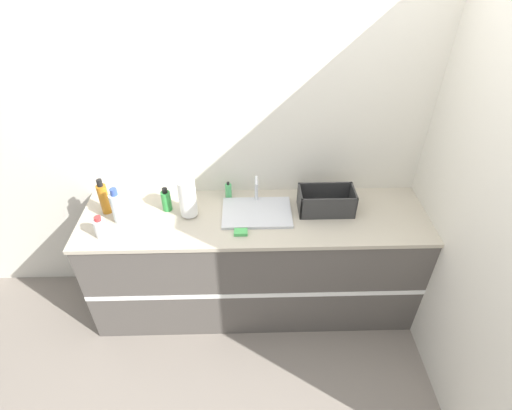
{
  "coord_description": "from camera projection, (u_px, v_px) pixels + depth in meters",
  "views": [
    {
      "loc": [
        -0.05,
        -1.86,
        2.7
      ],
      "look_at": [
        0.0,
        0.28,
        1.05
      ],
      "focal_mm": 28.0,
      "sensor_mm": 36.0,
      "label": 1
    }
  ],
  "objects": [
    {
      "name": "soap_dispenser",
      "position": [
        228.0,
        191.0,
        2.94
      ],
      "size": [
        0.05,
        0.05,
        0.13
      ],
      "color": "#4CB266",
      "rests_on": "counter_cabinet"
    },
    {
      "name": "paper_towel_roll",
      "position": [
        188.0,
        198.0,
        2.73
      ],
      "size": [
        0.12,
        0.12,
        0.29
      ],
      "color": "#4C4C51",
      "rests_on": "counter_cabinet"
    },
    {
      "name": "wall_back",
      "position": [
        254.0,
        145.0,
        2.85
      ],
      "size": [
        4.83,
        0.06,
        2.6
      ],
      "color": "beige",
      "rests_on": "ground_plane"
    },
    {
      "name": "bottle_green",
      "position": [
        166.0,
        200.0,
        2.81
      ],
      "size": [
        0.07,
        0.07,
        0.18
      ],
      "color": "#2D8C3D",
      "rests_on": "counter_cabinet"
    },
    {
      "name": "bottle_clear",
      "position": [
        118.0,
        207.0,
        2.69
      ],
      "size": [
        0.08,
        0.08,
        0.27
      ],
      "color": "silver",
      "rests_on": "counter_cabinet"
    },
    {
      "name": "ground_plane",
      "position": [
        256.0,
        333.0,
        3.12
      ],
      "size": [
        12.0,
        12.0,
        0.0
      ],
      "primitive_type": "plane",
      "color": "slate"
    },
    {
      "name": "sponge",
      "position": [
        241.0,
        232.0,
        2.65
      ],
      "size": [
        0.09,
        0.06,
        0.02
      ],
      "color": "#4CB259",
      "rests_on": "counter_cabinet"
    },
    {
      "name": "bottle_amber",
      "position": [
        104.0,
        198.0,
        2.77
      ],
      "size": [
        0.07,
        0.07,
        0.27
      ],
      "color": "#B26B19",
      "rests_on": "counter_cabinet"
    },
    {
      "name": "counter_cabinet",
      "position": [
        255.0,
        262.0,
        3.09
      ],
      "size": [
        2.45,
        0.65,
        0.93
      ],
      "color": "#514C47",
      "rests_on": "ground_plane"
    },
    {
      "name": "wall_right",
      "position": [
        446.0,
        169.0,
        2.6
      ],
      "size": [
        0.06,
        2.63,
        2.6
      ],
      "color": "beige",
      "rests_on": "ground_plane"
    },
    {
      "name": "bottle_white_spray",
      "position": [
        100.0,
        227.0,
        2.6
      ],
      "size": [
        0.08,
        0.08,
        0.16
      ],
      "color": "white",
      "rests_on": "counter_cabinet"
    },
    {
      "name": "sink",
      "position": [
        257.0,
        211.0,
        2.82
      ],
      "size": [
        0.49,
        0.34,
        0.22
      ],
      "color": "silver",
      "rests_on": "counter_cabinet"
    },
    {
      "name": "dish_rack",
      "position": [
        326.0,
        203.0,
        2.81
      ],
      "size": [
        0.39,
        0.21,
        0.17
      ],
      "color": "#2D2D2D",
      "rests_on": "counter_cabinet"
    }
  ]
}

